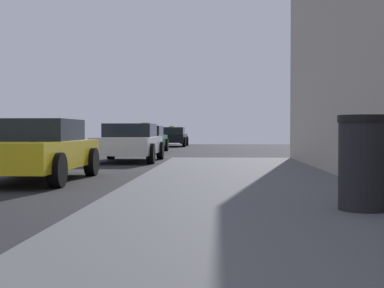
{
  "coord_description": "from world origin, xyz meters",
  "views": [
    {
      "loc": [
        3.55,
        -1.85,
        1.03
      ],
      "look_at": [
        3.17,
        5.6,
        0.85
      ],
      "focal_mm": 50.92,
      "sensor_mm": 36.0,
      "label": 1
    }
  ],
  "objects": [
    {
      "name": "car_black",
      "position": [
        0.37,
        34.22,
        0.65
      ],
      "size": [
        2.05,
        4.34,
        1.27
      ],
      "rotation": [
        0.0,
        0.0,
        3.14
      ],
      "color": "black",
      "rests_on": "ground_plane"
    },
    {
      "name": "trash_bin",
      "position": [
        5.14,
        4.24,
        0.68
      ],
      "size": [
        0.58,
        0.58,
        1.05
      ],
      "color": "black",
      "rests_on": "sidewalk"
    },
    {
      "name": "car_white",
      "position": [
        0.52,
        16.34,
        0.65
      ],
      "size": [
        2.02,
        4.23,
        1.27
      ],
      "rotation": [
        0.0,
        0.0,
        3.14
      ],
      "color": "white",
      "rests_on": "ground_plane"
    },
    {
      "name": "car_green",
      "position": [
        -0.09,
        24.38,
        0.65
      ],
      "size": [
        2.05,
        4.4,
        1.43
      ],
      "rotation": [
        0.0,
        0.0,
        3.14
      ],
      "color": "#196638",
      "rests_on": "ground_plane"
    },
    {
      "name": "car_silver",
      "position": [
        -0.37,
        42.35,
        0.65
      ],
      "size": [
        2.06,
        4.37,
        1.43
      ],
      "rotation": [
        0.0,
        0.0,
        3.14
      ],
      "color": "#B7B7BF",
      "rests_on": "ground_plane"
    },
    {
      "name": "car_yellow",
      "position": [
        -0.25,
        9.15,
        0.65
      ],
      "size": [
        1.97,
        4.13,
        1.27
      ],
      "rotation": [
        0.0,
        0.0,
        3.14
      ],
      "color": "yellow",
      "rests_on": "ground_plane"
    }
  ]
}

